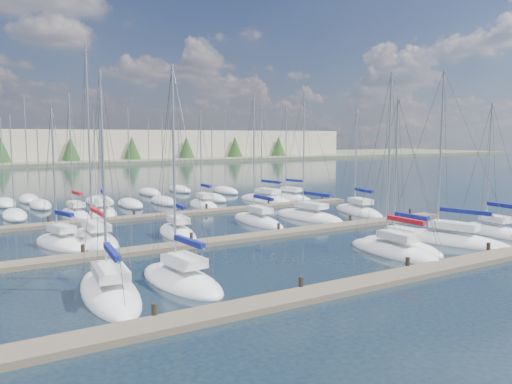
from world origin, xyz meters
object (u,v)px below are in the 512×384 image
sailboat_l (308,217)px  sailboat_d (394,251)px  sailboat_i (95,239)px  sailboat_q (265,200)px  sailboat_p (203,205)px  sailboat_g (491,232)px  sailboat_o (103,213)px  sailboat_r (289,198)px  sailboat_b (110,292)px  sailboat_k (258,221)px  sailboat_h (60,243)px  sailboat_c (181,280)px  sailboat_e (400,247)px  sailboat_m (358,211)px  sailboat_n (75,215)px  sailboat_j (177,233)px  sailboat_f (448,240)px

sailboat_l → sailboat_d: bearing=-113.4°
sailboat_l → sailboat_d: size_ratio=1.01×
sailboat_i → sailboat_q: size_ratio=1.24×
sailboat_p → sailboat_l: (5.39, -12.90, -0.01)m
sailboat_g → sailboat_o: (-25.14, 27.36, 0.00)m
sailboat_r → sailboat_l: bearing=-127.6°
sailboat_g → sailboat_i: bearing=158.5°
sailboat_b → sailboat_l: bearing=36.6°
sailboat_g → sailboat_k: (-14.02, 14.61, 0.00)m
sailboat_l → sailboat_d: sailboat_l is taller
sailboat_h → sailboat_c: 14.10m
sailboat_g → sailboat_e: bearing=-175.8°
sailboat_p → sailboat_i: size_ratio=0.74×
sailboat_o → sailboat_m: (23.49, -13.05, -0.02)m
sailboat_e → sailboat_g: 10.85m
sailboat_n → sailboat_c: sailboat_n is taller
sailboat_g → sailboat_r: 27.48m
sailboat_j → sailboat_e: bearing=-42.6°
sailboat_j → sailboat_m: sailboat_m is taller
sailboat_i → sailboat_c: size_ratio=1.24×
sailboat_g → sailboat_m: sailboat_m is taller
sailboat_p → sailboat_r: size_ratio=0.92×
sailboat_r → sailboat_b: bearing=-148.1°
sailboat_e → sailboat_l: size_ratio=0.86×
sailboat_e → sailboat_o: size_ratio=0.82×
sailboat_i → sailboat_g: 32.36m
sailboat_e → sailboat_f: bearing=-6.9°
sailboat_m → sailboat_l: bearing=-168.0°
sailboat_b → sailboat_r: 40.64m
sailboat_q → sailboat_p: bearing=174.7°
sailboat_d → sailboat_g: sailboat_d is taller
sailboat_b → sailboat_q: bearing=51.4°
sailboat_l → sailboat_i: 20.84m
sailboat_h → sailboat_n: (3.78, 13.40, 0.02)m
sailboat_q → sailboat_k: (-9.20, -13.16, 0.02)m
sailboat_l → sailboat_b: bearing=-157.5°
sailboat_g → sailboat_m: 14.40m
sailboat_h → sailboat_r: (30.33, 13.49, 0.01)m
sailboat_h → sailboat_e: size_ratio=0.95×
sailboat_e → sailboat_m: 17.00m
sailboat_l → sailboat_m: bearing=-7.8°
sailboat_j → sailboat_f: bearing=-33.1°
sailboat_o → sailboat_l: bearing=-28.3°
sailboat_h → sailboat_q: bearing=11.4°
sailboat_g → sailboat_k: bearing=138.1°
sailboat_e → sailboat_f: sailboat_f is taller
sailboat_q → sailboat_g: bearing=-89.3°
sailboat_f → sailboat_o: 33.63m
sailboat_i → sailboat_k: (15.13, 0.54, 0.00)m
sailboat_i → sailboat_r: bearing=26.6°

